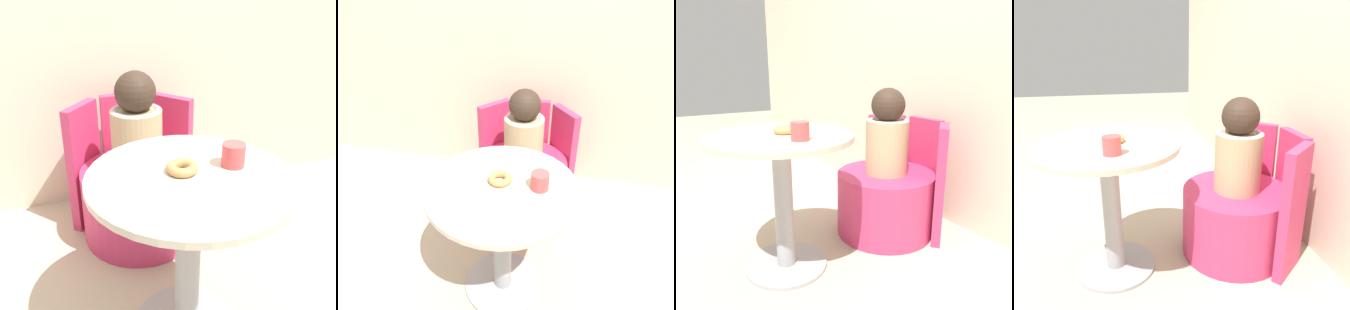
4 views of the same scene
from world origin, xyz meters
The scene contains 6 objects.
round_table centered at (0.02, 0.01, 0.48)m, with size 0.67×0.67×0.67m.
tub_chair centered at (0.00, 0.66, 0.19)m, with size 0.57×0.57×0.37m.
booth_backrest centered at (0.00, 0.90, 0.33)m, with size 0.67×0.24×0.67m.
child_figure centered at (0.00, 0.66, 0.60)m, with size 0.24×0.24×0.49m.
donut centered at (0.01, 0.04, 0.69)m, with size 0.11×0.11×0.03m.
cup centered at (0.18, 0.04, 0.71)m, with size 0.08×0.08×0.08m.
Camera 1 is at (-0.38, -1.01, 1.27)m, focal length 42.00 mm.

